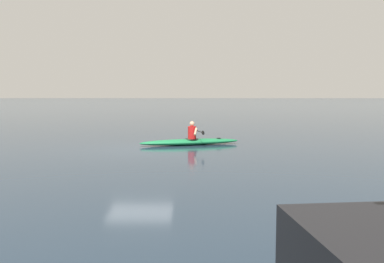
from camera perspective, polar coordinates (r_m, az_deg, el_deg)
ground_plane at (r=17.36m, az=-6.72°, el=-2.38°), size 160.00×160.00×0.00m
kayak at (r=18.73m, az=-0.28°, el=-1.34°), size 4.31×1.77×0.26m
kayaker at (r=18.71m, az=0.07°, el=0.02°), size 0.70×2.30×0.74m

